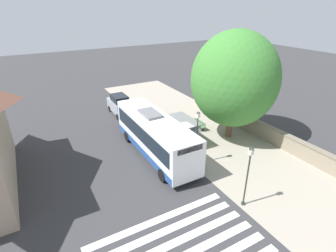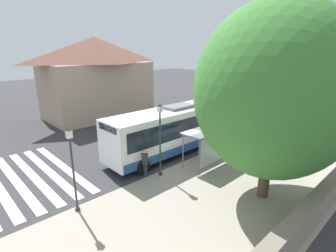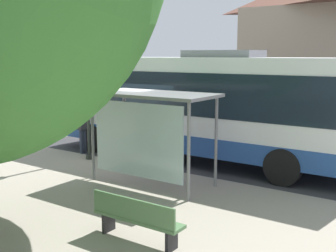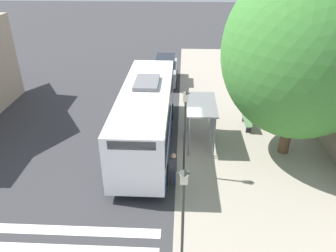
{
  "view_description": "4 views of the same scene",
  "coord_description": "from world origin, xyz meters",
  "px_view_note": "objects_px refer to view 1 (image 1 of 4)",
  "views": [
    {
      "loc": [
        10.22,
        15.93,
        11.72
      ],
      "look_at": [
        0.43,
        -1.57,
        2.26
      ],
      "focal_mm": 28.0,
      "sensor_mm": 36.0,
      "label": 1
    },
    {
      "loc": [
        -11.36,
        11.29,
        7.63
      ],
      "look_at": [
        1.21,
        -0.62,
        2.4
      ],
      "focal_mm": 28.0,
      "sensor_mm": 36.0,
      "label": 2
    },
    {
      "loc": [
        -10.04,
        -8.27,
        3.41
      ],
      "look_at": [
        1.72,
        -0.18,
        0.99
      ],
      "focal_mm": 45.0,
      "sensor_mm": 36.0,
      "label": 3
    },
    {
      "loc": [
        -0.23,
        14.74,
        9.91
      ],
      "look_at": [
        0.43,
        0.94,
        2.44
      ],
      "focal_mm": 35.0,
      "sensor_mm": 36.0,
      "label": 4
    }
  ],
  "objects_px": {
    "street_lamp_far": "(248,172)",
    "parked_car_behind_bus": "(120,105)",
    "bench": "(199,124)",
    "shade_tree": "(234,80)",
    "pedestrian": "(197,159)",
    "bus": "(155,134)",
    "street_lamp_near": "(197,134)",
    "bus_shelter": "(185,123)"
  },
  "relations": [
    {
      "from": "pedestrian",
      "to": "street_lamp_far",
      "type": "height_order",
      "value": "street_lamp_far"
    },
    {
      "from": "pedestrian",
      "to": "street_lamp_far",
      "type": "xyz_separation_m",
      "value": [
        -0.45,
        4.58,
        1.46
      ]
    },
    {
      "from": "street_lamp_far",
      "to": "pedestrian",
      "type": "bearing_deg",
      "value": -84.38
    },
    {
      "from": "bus_shelter",
      "to": "shade_tree",
      "type": "height_order",
      "value": "shade_tree"
    },
    {
      "from": "street_lamp_near",
      "to": "shade_tree",
      "type": "relative_size",
      "value": 0.46
    },
    {
      "from": "street_lamp_near",
      "to": "street_lamp_far",
      "type": "distance_m",
      "value": 5.38
    },
    {
      "from": "bus_shelter",
      "to": "bench",
      "type": "height_order",
      "value": "bus_shelter"
    },
    {
      "from": "bus_shelter",
      "to": "street_lamp_near",
      "type": "distance_m",
      "value": 3.52
    },
    {
      "from": "pedestrian",
      "to": "street_lamp_far",
      "type": "bearing_deg",
      "value": 95.62
    },
    {
      "from": "bench",
      "to": "shade_tree",
      "type": "relative_size",
      "value": 0.19
    },
    {
      "from": "street_lamp_near",
      "to": "parked_car_behind_bus",
      "type": "distance_m",
      "value": 13.14
    },
    {
      "from": "bus",
      "to": "bus_shelter",
      "type": "distance_m",
      "value": 3.22
    },
    {
      "from": "street_lamp_far",
      "to": "shade_tree",
      "type": "distance_m",
      "value": 10.04
    },
    {
      "from": "bus",
      "to": "street_lamp_near",
      "type": "relative_size",
      "value": 2.31
    },
    {
      "from": "bus_shelter",
      "to": "street_lamp_near",
      "type": "relative_size",
      "value": 0.74
    },
    {
      "from": "bus_shelter",
      "to": "shade_tree",
      "type": "xyz_separation_m",
      "value": [
        -4.43,
        0.89,
        3.59
      ]
    },
    {
      "from": "bench",
      "to": "street_lamp_far",
      "type": "bearing_deg",
      "value": 69.08
    },
    {
      "from": "bus_shelter",
      "to": "parked_car_behind_bus",
      "type": "xyz_separation_m",
      "value": [
        2.68,
        -9.66,
        -0.98
      ]
    },
    {
      "from": "pedestrian",
      "to": "bus",
      "type": "bearing_deg",
      "value": -66.65
    },
    {
      "from": "shade_tree",
      "to": "street_lamp_near",
      "type": "bearing_deg",
      "value": 23.52
    },
    {
      "from": "street_lamp_far",
      "to": "bench",
      "type": "bearing_deg",
      "value": -110.92
    },
    {
      "from": "bus_shelter",
      "to": "street_lamp_far",
      "type": "xyz_separation_m",
      "value": [
        1.12,
        8.67,
        0.49
      ]
    },
    {
      "from": "bus",
      "to": "parked_car_behind_bus",
      "type": "height_order",
      "value": "bus"
    },
    {
      "from": "parked_car_behind_bus",
      "to": "street_lamp_near",
      "type": "bearing_deg",
      "value": 97.06
    },
    {
      "from": "bench",
      "to": "bus",
      "type": "bearing_deg",
      "value": 19.88
    },
    {
      "from": "bus",
      "to": "bench",
      "type": "bearing_deg",
      "value": -160.12
    },
    {
      "from": "bus_shelter",
      "to": "street_lamp_near",
      "type": "bearing_deg",
      "value": 71.91
    },
    {
      "from": "street_lamp_far",
      "to": "parked_car_behind_bus",
      "type": "relative_size",
      "value": 0.97
    },
    {
      "from": "bus_shelter",
      "to": "street_lamp_near",
      "type": "height_order",
      "value": "street_lamp_near"
    },
    {
      "from": "street_lamp_near",
      "to": "parked_car_behind_bus",
      "type": "bearing_deg",
      "value": -82.94
    },
    {
      "from": "street_lamp_near",
      "to": "shade_tree",
      "type": "distance_m",
      "value": 6.68
    },
    {
      "from": "bus_shelter",
      "to": "shade_tree",
      "type": "relative_size",
      "value": 0.34
    },
    {
      "from": "shade_tree",
      "to": "bus_shelter",
      "type": "bearing_deg",
      "value": -11.41
    },
    {
      "from": "bus",
      "to": "pedestrian",
      "type": "distance_m",
      "value": 4.19
    },
    {
      "from": "street_lamp_near",
      "to": "parked_car_behind_bus",
      "type": "xyz_separation_m",
      "value": [
        1.6,
        -12.94,
        -1.63
      ]
    },
    {
      "from": "bus_shelter",
      "to": "bench",
      "type": "relative_size",
      "value": 1.83
    },
    {
      "from": "pedestrian",
      "to": "shade_tree",
      "type": "relative_size",
      "value": 0.18
    },
    {
      "from": "bus",
      "to": "bench",
      "type": "xyz_separation_m",
      "value": [
        -6.13,
        -2.22,
        -1.36
      ]
    },
    {
      "from": "bus_shelter",
      "to": "bus",
      "type": "bearing_deg",
      "value": 5.39
    },
    {
      "from": "bench",
      "to": "street_lamp_far",
      "type": "relative_size",
      "value": 0.43
    },
    {
      "from": "pedestrian",
      "to": "street_lamp_far",
      "type": "relative_size",
      "value": 0.42
    },
    {
      "from": "pedestrian",
      "to": "street_lamp_near",
      "type": "height_order",
      "value": "street_lamp_near"
    }
  ]
}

